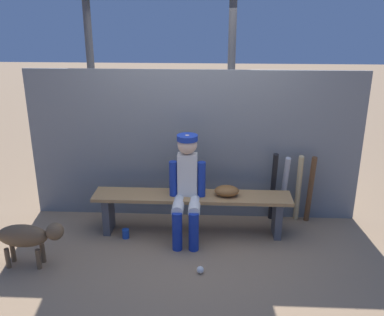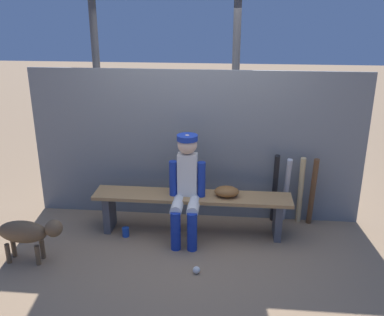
{
  "view_description": "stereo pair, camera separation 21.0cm",
  "coord_description": "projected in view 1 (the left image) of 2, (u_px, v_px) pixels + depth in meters",
  "views": [
    {
      "loc": [
        0.23,
        -4.52,
        2.57
      ],
      "look_at": [
        0.0,
        0.0,
        0.94
      ],
      "focal_mm": 40.54,
      "sensor_mm": 36.0,
      "label": 1
    },
    {
      "loc": [
        0.44,
        -4.51,
        2.57
      ],
      "look_at": [
        0.0,
        0.0,
        0.94
      ],
      "focal_mm": 40.54,
      "sensor_mm": 36.0,
      "label": 2
    }
  ],
  "objects": [
    {
      "name": "ground_plane",
      "position": [
        192.0,
        232.0,
        5.13
      ],
      "size": [
        30.0,
        30.0,
        0.0
      ],
      "primitive_type": "plane",
      "color": "#937556"
    },
    {
      "name": "chainlink_fence",
      "position": [
        194.0,
        146.0,
        5.25
      ],
      "size": [
        4.01,
        0.03,
        1.84
      ],
      "primitive_type": "cube",
      "color": "slate",
      "rests_on": "ground_plane"
    },
    {
      "name": "dugout_bench",
      "position": [
        192.0,
        204.0,
        5.0
      ],
      "size": [
        2.27,
        0.36,
        0.49
      ],
      "color": "#AD7F4C",
      "rests_on": "ground_plane"
    },
    {
      "name": "player_seated",
      "position": [
        187.0,
        185.0,
        4.8
      ],
      "size": [
        0.41,
        0.55,
        1.2
      ],
      "color": "silver",
      "rests_on": "ground_plane"
    },
    {
      "name": "baseball_glove",
      "position": [
        227.0,
        191.0,
        4.93
      ],
      "size": [
        0.28,
        0.2,
        0.12
      ],
      "primitive_type": "ellipsoid",
      "color": "brown",
      "rests_on": "dugout_bench"
    },
    {
      "name": "bat_aluminum_black",
      "position": [
        273.0,
        187.0,
        5.25
      ],
      "size": [
        0.07,
        0.21,
        0.91
      ],
      "primitive_type": "cylinder",
      "rotation": [
        0.16,
        0.0,
        -0.03
      ],
      "color": "black",
      "rests_on": "ground_plane"
    },
    {
      "name": "bat_aluminum_silver",
      "position": [
        284.0,
        189.0,
        5.27
      ],
      "size": [
        0.08,
        0.24,
        0.86
      ],
      "primitive_type": "cylinder",
      "rotation": [
        0.2,
        0.0,
        0.07
      ],
      "color": "#B7B7BC",
      "rests_on": "ground_plane"
    },
    {
      "name": "bat_wood_natural",
      "position": [
        298.0,
        189.0,
        5.25
      ],
      "size": [
        0.09,
        0.18,
        0.88
      ],
      "primitive_type": "cylinder",
      "rotation": [
        0.13,
        0.0,
        -0.16
      ],
      "color": "tan",
      "rests_on": "ground_plane"
    },
    {
      "name": "bat_wood_dark",
      "position": [
        310.0,
        190.0,
        5.22
      ],
      "size": [
        0.07,
        0.17,
        0.88
      ],
      "primitive_type": "cylinder",
      "rotation": [
        0.12,
        0.0,
        0.03
      ],
      "color": "brown",
      "rests_on": "ground_plane"
    },
    {
      "name": "baseball",
      "position": [
        200.0,
        270.0,
        4.35
      ],
      "size": [
        0.07,
        0.07,
        0.07
      ],
      "primitive_type": "sphere",
      "color": "white",
      "rests_on": "ground_plane"
    },
    {
      "name": "cup_on_ground",
      "position": [
        126.0,
        234.0,
        4.99
      ],
      "size": [
        0.08,
        0.08,
        0.11
      ],
      "primitive_type": "cylinder",
      "color": "#1E47AD",
      "rests_on": "ground_plane"
    },
    {
      "name": "cup_on_bench",
      "position": [
        193.0,
        190.0,
        4.95
      ],
      "size": [
        0.08,
        0.08,
        0.11
      ],
      "primitive_type": "cylinder",
      "color": "silver",
      "rests_on": "dugout_bench"
    },
    {
      "name": "dog",
      "position": [
        28.0,
        236.0,
        4.38
      ],
      "size": [
        0.84,
        0.2,
        0.49
      ],
      "color": "brown",
      "rests_on": "ground_plane"
    }
  ]
}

